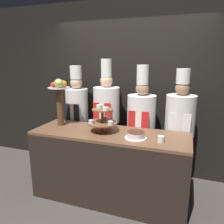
% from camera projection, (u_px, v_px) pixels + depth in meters
% --- Properties ---
extents(ground_plane, '(14.00, 14.00, 0.00)m').
position_uv_depth(ground_plane, '(100.00, 212.00, 2.75)').
color(ground_plane, '#47423D').
extents(wall_back, '(10.00, 0.06, 2.80)m').
position_uv_depth(wall_back, '(129.00, 89.00, 3.61)').
color(wall_back, black).
rests_on(wall_back, ground_plane).
extents(buffet_counter, '(2.04, 0.68, 0.95)m').
position_uv_depth(buffet_counter, '(110.00, 166.00, 2.95)').
color(buffet_counter, black).
rests_on(buffet_counter, ground_plane).
extents(tiered_stand, '(0.39, 0.39, 0.34)m').
position_uv_depth(tiered_stand, '(102.00, 119.00, 2.82)').
color(tiered_stand, brown).
rests_on(tiered_stand, buffet_counter).
extents(fruit_pedestal, '(0.30, 0.30, 0.67)m').
position_uv_depth(fruit_pedestal, '(60.00, 95.00, 3.04)').
color(fruit_pedestal, brown).
rests_on(fruit_pedestal, buffet_counter).
extents(cake_round, '(0.27, 0.27, 0.08)m').
position_uv_depth(cake_round, '(136.00, 135.00, 2.62)').
color(cake_round, white).
rests_on(cake_round, buffet_counter).
extents(cup_white, '(0.08, 0.08, 0.07)m').
position_uv_depth(cup_white, '(161.00, 139.00, 2.50)').
color(cup_white, white).
rests_on(cup_white, buffet_counter).
extents(chef_left, '(0.36, 0.36, 1.78)m').
position_uv_depth(chef_left, '(77.00, 115.00, 3.59)').
color(chef_left, '#28282D').
rests_on(chef_left, ground_plane).
extents(chef_center_left, '(0.40, 0.40, 1.89)m').
position_uv_depth(chef_center_left, '(107.00, 116.00, 3.42)').
color(chef_center_left, black).
rests_on(chef_center_left, ground_plane).
extents(chef_center_right, '(0.42, 0.42, 1.80)m').
position_uv_depth(chef_center_right, '(141.00, 123.00, 3.26)').
color(chef_center_right, '#28282D').
rests_on(chef_center_right, ground_plane).
extents(chef_right, '(0.41, 0.41, 1.76)m').
position_uv_depth(chef_right, '(179.00, 126.00, 3.08)').
color(chef_right, '#38332D').
rests_on(chef_right, ground_plane).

